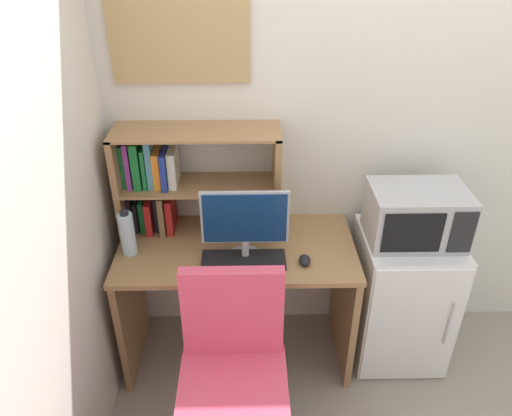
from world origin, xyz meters
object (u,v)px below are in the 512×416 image
desk_chair (234,389)px  keyboard (244,260)px  monitor (245,223)px  water_bottle (127,233)px  hutch_bookshelf (174,179)px  mini_fridge (400,297)px  microwave (416,215)px  computer_mouse (305,260)px  wall_corkboard (178,28)px

desk_chair → keyboard: bearing=84.3°
monitor → water_bottle: bearing=174.4°
hutch_bookshelf → desk_chair: bearing=-68.9°
hutch_bookshelf → monitor: 0.47m
keyboard → mini_fridge: bearing=9.6°
keyboard → water_bottle: bearing=171.1°
monitor → microwave: monitor is taller
computer_mouse → water_bottle: 0.89m
hutch_bookshelf → mini_fridge: hutch_bookshelf is taller
keyboard → computer_mouse: (0.30, -0.02, 0.01)m
keyboard → desk_chair: bearing=-95.7°
microwave → wall_corkboard: bearing=166.7°
desk_chair → water_bottle: bearing=132.8°
microwave → wall_corkboard: wall_corkboard is taller
hutch_bookshelf → keyboard: hutch_bookshelf is taller
microwave → desk_chair: 1.24m
microwave → monitor: bearing=-172.3°
keyboard → microwave: size_ratio=0.86×
keyboard → water_bottle: 0.59m
microwave → computer_mouse: bearing=-163.5°
keyboard → water_bottle: (-0.58, 0.09, 0.11)m
water_bottle → wall_corkboard: bearing=49.3°
mini_fridge → desk_chair: size_ratio=0.81×
hutch_bookshelf → microwave: size_ratio=1.73×
desk_chair → mini_fridge: bearing=34.1°
monitor → desk_chair: size_ratio=0.43×
hutch_bookshelf → desk_chair: size_ratio=0.85×
mini_fridge → microwave: (0.00, 0.00, 0.54)m
mini_fridge → computer_mouse: bearing=-163.8°
keyboard → microwave: bearing=9.8°
hutch_bookshelf → microwave: hutch_bookshelf is taller
monitor → desk_chair: bearing=-96.3°
computer_mouse → mini_fridge: size_ratio=0.11×
water_bottle → desk_chair: (0.53, -0.57, -0.46)m
wall_corkboard → computer_mouse: bearing=-37.2°
desk_chair → wall_corkboard: 1.67m
hutch_bookshelf → keyboard: bearing=-41.5°
keyboard → desk_chair: size_ratio=0.42×
wall_corkboard → hutch_bookshelf: bearing=-121.4°
monitor → keyboard: bearing=-104.9°
monitor → microwave: (0.87, 0.12, -0.04)m
computer_mouse → mini_fridge: computer_mouse is taller
monitor → hutch_bookshelf: bearing=142.3°
desk_chair → microwave: bearing=34.3°
computer_mouse → microwave: 0.62m
computer_mouse → desk_chair: 0.69m
mini_fridge → desk_chair: (-0.93, -0.63, 0.03)m
hutch_bookshelf → wall_corkboard: wall_corkboard is taller
microwave → mini_fridge: bearing=-90.2°
keyboard → computer_mouse: 0.30m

